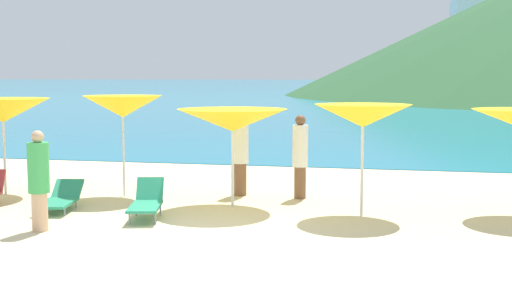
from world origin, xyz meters
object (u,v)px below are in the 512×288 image
Objects in this scene: beachgoer_1 at (300,154)px; beachgoer_2 at (39,178)px; umbrella_4 at (363,116)px; beachgoer_4 at (240,151)px; umbrella_1 at (3,111)px; umbrella_3 at (232,120)px; lounge_chair_0 at (146,202)px; lounge_chair_3 at (60,198)px; umbrella_2 at (123,107)px.

beachgoer_2 is (-3.94, -4.16, -0.06)m from beachgoer_1.
beachgoer_4 is (-2.85, 1.70, -0.92)m from umbrella_4.
umbrella_1 reaches higher than beachgoer_1.
umbrella_3 reaches higher than beachgoer_1.
beachgoer_2 is at bearing 73.83° from beachgoer_1.
lounge_chair_0 is at bearing 169.94° from beachgoer_4.
beachgoer_1 is at bearing -81.50° from beachgoer_4.
lounge_chair_3 is 0.88× the size of beachgoer_1.
umbrella_1 is 1.19× the size of beachgoer_1.
beachgoer_1 reaches higher than lounge_chair_3.
beachgoer_1 is (3.90, 0.60, -1.04)m from umbrella_2.
beachgoer_1 is at bearing 110.15° from beachgoer_2.
lounge_chair_3 is at bearing -33.38° from umbrella_1.
lounge_chair_0 is 3.12m from beachgoer_4.
lounge_chair_3 is (-3.32, -1.08, -1.56)m from umbrella_3.
beachgoer_4 reaches higher than beachgoer_1.
beachgoer_1 is 1.05× the size of beachgoer_2.
lounge_chair_3 is at bearing 54.84° from beachgoer_1.
umbrella_4 is 1.32× the size of lounge_chair_3.
beachgoer_4 is at bearing 97.31° from umbrella_3.
umbrella_3 reaches higher than lounge_chair_3.
umbrella_4 is 1.42× the size of lounge_chair_0.
lounge_chair_0 is at bearing -21.77° from lounge_chair_3.
umbrella_4 is (5.37, -1.01, -0.08)m from umbrella_2.
umbrella_1 is 6.80m from beachgoer_1.
umbrella_1 reaches higher than lounge_chair_3.
beachgoer_4 is at bearing 54.32° from lounge_chair_0.
umbrella_2 is 4.08m from beachgoer_1.
umbrella_2 is 2.79m from umbrella_3.
lounge_chair_3 is (2.13, -1.41, -1.69)m from umbrella_1.
lounge_chair_0 is 0.94× the size of lounge_chair_3.
lounge_chair_3 is (-2.01, 0.38, -0.09)m from lounge_chair_0.
umbrella_2 reaches higher than lounge_chair_3.
umbrella_4 is at bearing 88.80° from beachgoer_2.
umbrella_3 is at bearing 73.92° from beachgoer_1.
umbrella_2 reaches higher than beachgoer_2.
umbrella_1 is at bearing -166.04° from beachgoer_2.
lounge_chair_3 is at bearing 171.70° from beachgoer_2.
beachgoer_1 is at bearing 16.47° from lounge_chair_3.
umbrella_1 reaches higher than beachgoer_2.
umbrella_4 is at bearing -10.71° from umbrella_2.
umbrella_3 is (2.69, -0.67, -0.22)m from umbrella_2.
lounge_chair_3 is at bearing 139.74° from beachgoer_4.
umbrella_2 reaches higher than umbrella_1.
beachgoer_4 is (2.52, 0.69, -1.00)m from umbrella_2.
beachgoer_4 is at bearing 149.12° from umbrella_4.
umbrella_3 is 1.94m from beachgoer_1.
umbrella_2 is 1.28× the size of beachgoer_2.
umbrella_2 is at bearing 59.33° from lounge_chair_3.
umbrella_1 is at bearing -172.78° from umbrella_2.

